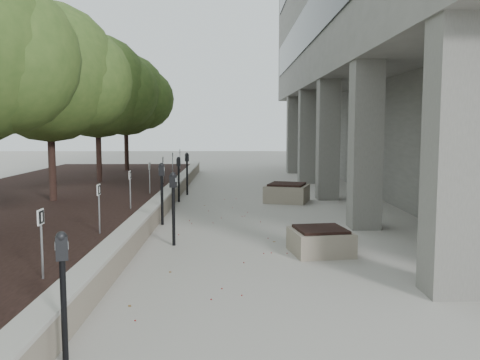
{
  "coord_description": "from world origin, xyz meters",
  "views": [
    {
      "loc": [
        0.25,
        -6.4,
        2.47
      ],
      "look_at": [
        0.4,
        6.37,
        1.14
      ],
      "focal_mm": 38.83,
      "sensor_mm": 36.0,
      "label": 1
    }
  ],
  "objects": [
    {
      "name": "crabapple_tree_4",
      "position": [
        -4.8,
        13.0,
        3.12
      ],
      "size": [
        4.6,
        4.0,
        5.44
      ],
      "primitive_type": null,
      "color": "#375320",
      "rests_on": "planting_bed"
    },
    {
      "name": "parking_sign_4",
      "position": [
        -2.35,
        6.5,
        0.88
      ],
      "size": [
        0.04,
        0.22,
        0.96
      ],
      "primitive_type": null,
      "color": "black",
      "rests_on": "planting_bed"
    },
    {
      "name": "parking_sign_8",
      "position": [
        -2.35,
        18.5,
        0.88
      ],
      "size": [
        0.04,
        0.22,
        0.96
      ],
      "primitive_type": null,
      "color": "black",
      "rests_on": "planting_bed"
    },
    {
      "name": "retaining_wall",
      "position": [
        -1.82,
        9.0,
        0.25
      ],
      "size": [
        0.39,
        26.0,
        0.5
      ],
      "primitive_type": null,
      "color": "gray",
      "rests_on": "ground"
    },
    {
      "name": "ground",
      "position": [
        0.0,
        0.0,
        0.0
      ],
      "size": [
        90.0,
        90.0,
        0.0
      ],
      "primitive_type": "plane",
      "color": "#A39E96",
      "rests_on": "ground"
    },
    {
      "name": "planting_bed",
      "position": [
        -5.5,
        9.0,
        0.2
      ],
      "size": [
        7.0,
        26.0,
        0.4
      ],
      "primitive_type": "cube",
      "color": "black",
      "rests_on": "ground"
    },
    {
      "name": "parking_meter_1",
      "position": [
        -1.48,
        -1.28,
        0.71
      ],
      "size": [
        0.17,
        0.14,
        1.42
      ],
      "primitive_type": null,
      "rotation": [
        0.0,
        0.0,
        0.33
      ],
      "color": "black",
      "rests_on": "ground"
    },
    {
      "name": "planter_front",
      "position": [
        1.92,
        3.46,
        0.25
      ],
      "size": [
        1.24,
        1.24,
        0.51
      ],
      "primitive_type": null,
      "rotation": [
        0.0,
        0.0,
        0.15
      ],
      "color": "gray",
      "rests_on": "ground"
    },
    {
      "name": "parking_sign_2",
      "position": [
        -2.35,
        0.5,
        0.88
      ],
      "size": [
        0.04,
        0.22,
        0.96
      ],
      "primitive_type": null,
      "color": "black",
      "rests_on": "planting_bed"
    },
    {
      "name": "crabapple_tree_3",
      "position": [
        -4.8,
        8.0,
        3.12
      ],
      "size": [
        4.6,
        4.0,
        5.44
      ],
      "primitive_type": null,
      "color": "#375320",
      "rests_on": "planting_bed"
    },
    {
      "name": "parking_sign_7",
      "position": [
        -2.35,
        15.5,
        0.88
      ],
      "size": [
        0.04,
        0.22,
        0.96
      ],
      "primitive_type": null,
      "color": "black",
      "rests_on": "planting_bed"
    },
    {
      "name": "parking_sign_5",
      "position": [
        -2.35,
        9.5,
        0.88
      ],
      "size": [
        0.04,
        0.22,
        0.96
      ],
      "primitive_type": null,
      "color": "black",
      "rests_on": "planting_bed"
    },
    {
      "name": "berry_scatter",
      "position": [
        -0.1,
        5.0,
        0.01
      ],
      "size": [
        3.3,
        14.1,
        0.02
      ],
      "primitive_type": null,
      "color": "maroon",
      "rests_on": "ground"
    },
    {
      "name": "parking_sign_6",
      "position": [
        -2.35,
        12.5,
        0.88
      ],
      "size": [
        0.04,
        0.22,
        0.96
      ],
      "primitive_type": null,
      "color": "black",
      "rests_on": "planting_bed"
    },
    {
      "name": "parking_meter_2",
      "position": [
        -1.0,
        4.18,
        0.76
      ],
      "size": [
        0.18,
        0.15,
        1.53
      ],
      "primitive_type": null,
      "rotation": [
        0.0,
        0.0,
        -0.33
      ],
      "color": "black",
      "rests_on": "ground"
    },
    {
      "name": "crabapple_tree_5",
      "position": [
        -4.8,
        18.0,
        3.12
      ],
      "size": [
        4.6,
        4.0,
        5.44
      ],
      "primitive_type": null,
      "color": "#375320",
      "rests_on": "planting_bed"
    },
    {
      "name": "parking_meter_5",
      "position": [
        -1.55,
        10.39,
        0.74
      ],
      "size": [
        0.15,
        0.11,
        1.48
      ],
      "primitive_type": null,
      "rotation": [
        0.0,
        0.0,
        -0.05
      ],
      "color": "black",
      "rests_on": "ground"
    },
    {
      "name": "planter_back",
      "position": [
        1.98,
        10.38,
        0.31
      ],
      "size": [
        1.64,
        1.64,
        0.61
      ],
      "primitive_type": null,
      "rotation": [
        0.0,
        0.0,
        -0.3
      ],
      "color": "gray",
      "rests_on": "ground"
    },
    {
      "name": "parking_meter_3",
      "position": [
        -1.55,
        6.45,
        0.78
      ],
      "size": [
        0.16,
        0.12,
        1.56
      ],
      "primitive_type": null,
      "rotation": [
        0.0,
        0.0,
        -0.08
      ],
      "color": "black",
      "rests_on": "ground"
    },
    {
      "name": "parking_sign_3",
      "position": [
        -2.35,
        3.5,
        0.88
      ],
      "size": [
        0.04,
        0.22,
        0.96
      ],
      "primitive_type": null,
      "color": "black",
      "rests_on": "planting_bed"
    },
    {
      "name": "parking_meter_4",
      "position": [
        -1.44,
        12.12,
        0.76
      ],
      "size": [
        0.18,
        0.15,
        1.53
      ],
      "primitive_type": null,
      "rotation": [
        0.0,
        0.0,
        0.31
      ],
      "color": "black",
      "rests_on": "ground"
    }
  ]
}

